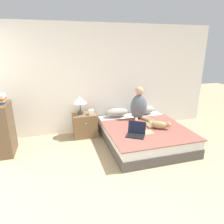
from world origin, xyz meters
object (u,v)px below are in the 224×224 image
cat_tabby (160,125)px  table_lamp (80,101)px  person_sitting (139,106)px  pillow_far (144,110)px  bookshelf (6,129)px  bed (144,135)px  tissue_box (91,112)px  pillow_near (117,112)px  laptop_open (136,133)px  book_stack_top (0,99)px  nightstand (85,125)px

cat_tabby → table_lamp: bearing=-179.2°
person_sitting → table_lamp: bearing=169.9°
pillow_far → bookshelf: bookshelf is taller
cat_tabby → table_lamp: size_ratio=1.00×
person_sitting → cat_tabby: (0.20, -0.69, -0.24)m
person_sitting → table_lamp: (-1.34, 0.24, 0.15)m
bed → tissue_box: bearing=148.7°
pillow_near → person_sitting: size_ratio=0.72×
pillow_near → pillow_far: size_ratio=1.00×
bed → laptop_open: size_ratio=4.28×
laptop_open → book_stack_top: bearing=-163.6°
bed → pillow_near: size_ratio=3.45×
bookshelf → cat_tabby: bearing=-10.6°
nightstand → tissue_box: bearing=-36.0°
bed → bookshelf: bookshelf is taller
laptop_open → nightstand: laptop_open is taller
nightstand → book_stack_top: book_stack_top is taller
nightstand → table_lamp: table_lamp is taller
bed → table_lamp: size_ratio=4.55×
person_sitting → table_lamp: size_ratio=1.83×
book_stack_top → pillow_near: bearing=10.1°
pillow_near → laptop_open: (0.02, -1.17, -0.05)m
bookshelf → book_stack_top: bearing=154.9°
pillow_far → person_sitting: (-0.29, -0.31, 0.22)m
pillow_near → table_lamp: bearing=-175.5°
laptop_open → tissue_box: size_ratio=3.20×
cat_tabby → tissue_box: (-1.31, 0.84, 0.13)m
cat_tabby → bookshelf: size_ratio=0.41×
table_lamp → bookshelf: (-1.51, -0.36, -0.36)m
bed → pillow_near: 0.93m
book_stack_top → cat_tabby: bearing=-10.7°
bed → cat_tabby: bearing=-37.6°
bookshelf → book_stack_top: size_ratio=4.26×
pillow_far → cat_tabby: (-0.09, -1.00, -0.02)m
laptop_open → table_lamp: bearing=163.3°
nightstand → bed: bearing=-31.9°
tissue_box → bookshelf: 1.76m
bed → nightstand: nightstand is taller
nightstand → tissue_box: size_ratio=3.95×
pillow_far → pillow_near: bearing=180.0°
table_lamp → person_sitting: bearing=-10.1°
laptop_open → bookshelf: size_ratio=0.44×
bed → laptop_open: (-0.35, -0.37, 0.25)m
nightstand → bookshelf: bearing=-166.8°
nightstand → person_sitting: bearing=-11.3°
pillow_near → table_lamp: (-0.90, -0.07, 0.37)m
pillow_near → nightstand: 0.85m
bed → cat_tabby: 0.44m
person_sitting → bookshelf: bearing=-177.6°
table_lamp → bookshelf: bookshelf is taller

